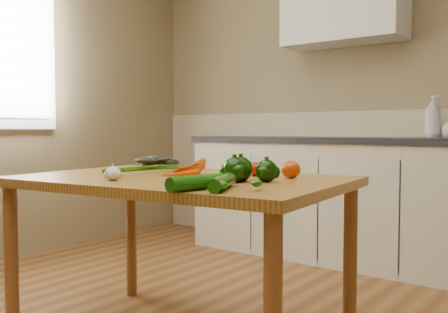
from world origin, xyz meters
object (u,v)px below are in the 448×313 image
at_px(carrot_bunch, 174,168).
at_px(garlic_bulb, 113,174).
at_px(leafy_greens, 154,159).
at_px(pepper_b, 267,171).
at_px(tomato_a, 255,169).
at_px(zucchini_a, 222,182).
at_px(table, 180,196).
at_px(tomato_b, 265,170).
at_px(soap_bottle_a, 433,117).
at_px(pepper_c, 234,170).
at_px(pepper_a, 241,169).
at_px(tomato_c, 291,170).
at_px(zucchini_b, 197,182).

height_order(carrot_bunch, garlic_bulb, carrot_bunch).
height_order(leafy_greens, pepper_b, leafy_greens).
bearing_deg(garlic_bulb, pepper_b, 31.94).
relative_size(leafy_greens, tomato_a, 2.99).
distance_m(garlic_bulb, tomato_a, 0.62).
relative_size(carrot_bunch, garlic_bulb, 3.95).
bearing_deg(zucchini_a, carrot_bunch, 150.60).
relative_size(table, tomato_b, 20.64).
distance_m(soap_bottle_a, pepper_b, 1.94).
bearing_deg(pepper_c, zucchini_a, -63.68).
distance_m(pepper_a, zucchini_a, 0.29).
xyz_separation_m(soap_bottle_a, carrot_bunch, (-0.58, -1.96, -0.26)).
distance_m(pepper_b, tomato_b, 0.18).
bearing_deg(table, garlic_bulb, -117.02).
xyz_separation_m(garlic_bulb, pepper_c, (0.43, 0.24, 0.02)).
bearing_deg(pepper_c, table, 173.25).
distance_m(table, pepper_b, 0.44).
xyz_separation_m(table, pepper_a, (0.32, 0.01, 0.13)).
distance_m(leafy_greens, tomato_c, 0.83).
bearing_deg(tomato_c, zucchini_b, -94.82).
height_order(leafy_greens, tomato_c, leafy_greens).
xyz_separation_m(pepper_c, tomato_b, (-0.01, 0.23, -0.01)).
relative_size(soap_bottle_a, tomato_b, 4.01).
relative_size(soap_bottle_a, leafy_greens, 1.44).
xyz_separation_m(carrot_bunch, leafy_greens, (-0.37, 0.24, 0.01)).
xyz_separation_m(table, soap_bottle_a, (0.54, 1.97, 0.38)).
xyz_separation_m(garlic_bulb, zucchini_b, (0.48, -0.04, -0.00)).
xyz_separation_m(leafy_greens, tomato_a, (0.65, -0.03, -0.02)).
xyz_separation_m(zucchini_a, zucchini_b, (-0.06, -0.07, 0.00)).
bearing_deg(table, pepper_b, 0.40).
bearing_deg(leafy_greens, soap_bottle_a, 61.05).
relative_size(pepper_a, pepper_c, 1.01).
bearing_deg(tomato_b, pepper_c, -88.30).
distance_m(tomato_b, zucchini_b, 0.52).
distance_m(soap_bottle_a, garlic_bulb, 2.36).
bearing_deg(garlic_bulb, soap_bottle_a, 74.03).
relative_size(pepper_a, tomato_a, 1.45).
height_order(pepper_a, tomato_c, pepper_a).
distance_m(pepper_a, pepper_b, 0.11).
bearing_deg(leafy_greens, pepper_b, -14.11).
xyz_separation_m(carrot_bunch, tomato_c, (0.46, 0.23, 0.00)).
bearing_deg(soap_bottle_a, leafy_greens, 179.30).
relative_size(zucchini_a, zucchini_b, 1.00).
relative_size(garlic_bulb, pepper_c, 0.69).
height_order(pepper_c, tomato_a, pepper_c).
bearing_deg(pepper_b, zucchini_b, -97.12).
xyz_separation_m(pepper_b, zucchini_a, (0.01, -0.30, -0.02)).
distance_m(table, pepper_a, 0.34).
distance_m(tomato_a, zucchini_a, 0.52).
xyz_separation_m(pepper_b, tomato_b, (-0.10, 0.15, -0.01)).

